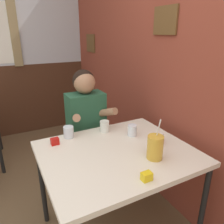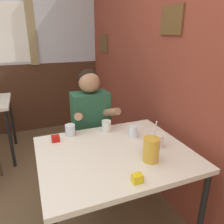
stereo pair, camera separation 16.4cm
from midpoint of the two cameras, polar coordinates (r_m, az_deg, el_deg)
name	(u,v)px [view 2 (the right image)]	position (r m, az deg, el deg)	size (l,w,h in m)	color
brick_wall_right	(134,52)	(2.58, 7.59, 15.18)	(0.08, 4.75, 2.70)	brown
back_wall	(15,47)	(3.66, -22.81, 15.39)	(5.45, 0.09, 2.70)	silver
main_table	(115,159)	(1.61, 3.65, -12.31)	(1.05, 0.88, 0.77)	beige
person_seated	(91,132)	(2.13, -3.29, -5.24)	(0.42, 0.40, 1.26)	#235138
cocktail_pitcher	(151,149)	(1.46, 13.42, -9.58)	(0.11, 0.11, 0.28)	gold
glass_near_pitcher	(133,131)	(1.77, 8.22, -5.06)	(0.07, 0.07, 0.09)	silver
glass_center	(106,126)	(1.84, 1.07, -3.73)	(0.08, 0.08, 0.09)	silver
glass_far_side	(158,140)	(1.67, 14.60, -7.24)	(0.08, 0.08, 0.09)	silver
glass_by_brick	(70,130)	(1.79, -8.31, -4.75)	(0.08, 0.08, 0.09)	silver
condiment_ketchup	(56,139)	(1.72, -11.91, -6.87)	(0.06, 0.04, 0.05)	#B7140F
condiment_mustard	(137,178)	(1.29, 10.43, -16.81)	(0.06, 0.04, 0.05)	yellow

